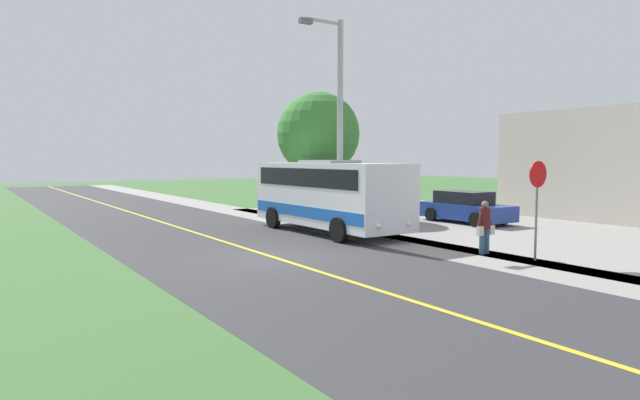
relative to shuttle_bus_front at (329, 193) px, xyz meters
name	(u,v)px	position (x,y,z in m)	size (l,w,h in m)	color
ground_plane	(273,257)	(4.51, 3.65, -1.59)	(120.00, 120.00, 0.00)	#3D6633
road_surface	(273,257)	(4.51, 3.65, -1.59)	(8.00, 100.00, 0.01)	#333335
sidewalk	(404,243)	(-0.69, 3.65, -1.59)	(2.40, 100.00, 0.01)	gray
parking_lot_surface	(601,237)	(-7.89, 6.65, -1.59)	(14.00, 36.00, 0.01)	gray
road_centre_line	(273,257)	(4.51, 3.65, -1.58)	(0.16, 100.00, 0.00)	gold
shuttle_bus_front	(329,193)	(0.00, 0.00, 0.00)	(2.67, 7.91, 2.89)	white
pedestrian_with_bags	(485,226)	(-1.24, 6.73, -0.71)	(0.72, 0.34, 1.65)	#335972
stop_sign	(537,193)	(-1.59, 8.29, 0.37)	(0.76, 0.07, 2.88)	slate
street_light_pole	(338,117)	(-0.37, 0.06, 3.00)	(1.97, 0.24, 8.37)	#9E9EA3
parked_car_near	(466,208)	(-7.18, 0.67, -0.90)	(2.09, 4.43, 1.45)	navy
tree_curbside	(318,134)	(-2.89, -5.19, 2.59)	(4.18, 4.18, 6.28)	brown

